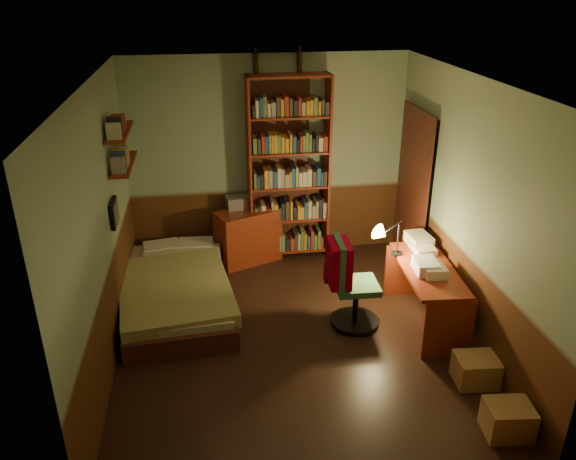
{
  "coord_description": "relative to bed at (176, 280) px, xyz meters",
  "views": [
    {
      "loc": [
        -0.76,
        -4.81,
        3.43
      ],
      "look_at": [
        0.0,
        0.25,
        1.1
      ],
      "focal_mm": 35.0,
      "sensor_mm": 36.0,
      "label": 1
    }
  ],
  "objects": [
    {
      "name": "wall_right",
      "position": [
        2.95,
        -0.82,
        0.99
      ],
      "size": [
        0.02,
        4.0,
        2.6
      ],
      "primitive_type": "cube",
      "color": "gray",
      "rests_on": "ground"
    },
    {
      "name": "ceiling",
      "position": [
        1.19,
        -0.82,
        2.3
      ],
      "size": [
        3.5,
        4.0,
        0.02
      ],
      "primitive_type": "cube",
      "color": "silver",
      "rests_on": "wall_back"
    },
    {
      "name": "bed",
      "position": [
        0.0,
        0.0,
        0.0
      ],
      "size": [
        1.25,
        2.15,
        0.62
      ],
      "primitive_type": "cube",
      "rotation": [
        0.0,
        0.0,
        0.07
      ],
      "color": "olive",
      "rests_on": "ground"
    },
    {
      "name": "floor",
      "position": [
        1.19,
        -0.82,
        -0.32
      ],
      "size": [
        3.5,
        4.0,
        0.02
      ],
      "primitive_type": "cube",
      "color": "black",
      "rests_on": "ground"
    },
    {
      "name": "bookshelf",
      "position": [
        1.44,
        1.03,
        0.88
      ],
      "size": [
        1.03,
        0.36,
        2.37
      ],
      "primitive_type": "cube",
      "rotation": [
        0.0,
        0.0,
        0.04
      ],
      "color": "maroon",
      "rests_on": "ground"
    },
    {
      "name": "wall_back",
      "position": [
        1.19,
        1.19,
        0.99
      ],
      "size": [
        3.5,
        0.02,
        2.6
      ],
      "primitive_type": "cube",
      "color": "gray",
      "rests_on": "ground"
    },
    {
      "name": "door_trim",
      "position": [
        2.88,
        0.48,
        0.69
      ],
      "size": [
        0.02,
        0.98,
        2.08
      ],
      "primitive_type": "cube",
      "color": "#3A1910",
      "rests_on": "ground"
    },
    {
      "name": "paper_stack",
      "position": [
        2.72,
        -0.25,
        0.42
      ],
      "size": [
        0.26,
        0.33,
        0.13
      ],
      "primitive_type": "cube",
      "rotation": [
        0.0,
        0.0,
        0.09
      ],
      "color": "silver",
      "rests_on": "desk"
    },
    {
      "name": "cardboard_box_b",
      "position": [
        2.75,
        -1.79,
        -0.18
      ],
      "size": [
        0.4,
        0.34,
        0.26
      ],
      "primitive_type": "cube",
      "rotation": [
        0.0,
        0.0,
        -0.08
      ],
      "color": "olive",
      "rests_on": "ground"
    },
    {
      "name": "desk_lamp",
      "position": [
        2.4,
        -0.43,
        0.65
      ],
      "size": [
        0.22,
        0.22,
        0.58
      ],
      "primitive_type": "cone",
      "rotation": [
        0.0,
        0.0,
        -0.29
      ],
      "color": "black",
      "rests_on": "desk"
    },
    {
      "name": "bottle_left",
      "position": [
        1.07,
        1.14,
        2.18
      ],
      "size": [
        0.07,
        0.07,
        0.23
      ],
      "primitive_type": "cylinder",
      "rotation": [
        0.0,
        0.0,
        0.17
      ],
      "color": "black",
      "rests_on": "bookshelf"
    },
    {
      "name": "office_chair",
      "position": [
        1.9,
        -0.7,
        0.26
      ],
      "size": [
        0.58,
        0.52,
        1.13
      ],
      "primitive_type": "cube",
      "rotation": [
        0.0,
        0.0,
        -0.04
      ],
      "color": "#2C5B3A",
      "rests_on": "ground"
    },
    {
      "name": "cardboard_box_a",
      "position": [
        2.72,
        -2.43,
        -0.17
      ],
      "size": [
        0.4,
        0.33,
        0.28
      ],
      "primitive_type": "cube",
      "rotation": [
        0.0,
        0.0,
        -0.11
      ],
      "color": "olive",
      "rests_on": "ground"
    },
    {
      "name": "mini_stereo",
      "position": [
        0.79,
        1.07,
        0.48
      ],
      "size": [
        0.33,
        0.27,
        0.16
      ],
      "primitive_type": "cube",
      "rotation": [
        0.0,
        0.0,
        0.17
      ],
      "color": "#B2B2B7",
      "rests_on": "dresser"
    },
    {
      "name": "desk",
      "position": [
        2.63,
        -0.79,
        0.03
      ],
      "size": [
        0.61,
        1.28,
        0.67
      ],
      "primitive_type": "cube",
      "rotation": [
        0.0,
        0.0,
        -0.07
      ],
      "color": "maroon",
      "rests_on": "ground"
    },
    {
      "name": "wall_front",
      "position": [
        1.19,
        -2.83,
        0.99
      ],
      "size": [
        3.5,
        0.02,
        2.6
      ],
      "primitive_type": "cube",
      "color": "gray",
      "rests_on": "ground"
    },
    {
      "name": "red_jacket",
      "position": [
        1.62,
        -0.95,
        1.05
      ],
      "size": [
        0.35,
        0.44,
        0.46
      ],
      "primitive_type": "cube",
      "rotation": [
        0.0,
        0.0,
        -0.42
      ],
      "color": "#970019",
      "rests_on": "office_chair"
    },
    {
      "name": "wall_shelf_upper",
      "position": [
        -0.45,
        0.28,
        1.64
      ],
      "size": [
        0.2,
        0.9,
        0.03
      ],
      "primitive_type": "cube",
      "color": "maroon",
      "rests_on": "wall_left"
    },
    {
      "name": "wall_left",
      "position": [
        -0.57,
        -0.82,
        0.99
      ],
      "size": [
        0.02,
        4.0,
        2.6
      ],
      "primitive_type": "cube",
      "color": "gray",
      "rests_on": "ground"
    },
    {
      "name": "dresser",
      "position": [
        0.9,
        0.94,
        0.04
      ],
      "size": [
        0.89,
        0.67,
        0.71
      ],
      "primitive_type": "cube",
      "rotation": [
        0.0,
        0.0,
        0.4
      ],
      "color": "maroon",
      "rests_on": "ground"
    },
    {
      "name": "doorway",
      "position": [
        2.91,
        0.48,
        0.69
      ],
      "size": [
        0.06,
        0.9,
        2.0
      ],
      "primitive_type": "cube",
      "color": "black",
      "rests_on": "ground"
    },
    {
      "name": "framed_picture",
      "position": [
        -0.53,
        -0.22,
        0.94
      ],
      "size": [
        0.04,
        0.32,
        0.26
      ],
      "primitive_type": "cube",
      "color": "black",
      "rests_on": "wall_left"
    },
    {
      "name": "bottle_right",
      "position": [
        1.59,
        1.14,
        2.19
      ],
      "size": [
        0.08,
        0.08,
        0.25
      ],
      "primitive_type": "cylinder",
      "rotation": [
        0.0,
        0.0,
        -0.3
      ],
      "color": "black",
      "rests_on": "bookshelf"
    },
    {
      "name": "wall_shelf_lower",
      "position": [
        -0.45,
        0.28,
        1.29
      ],
      "size": [
        0.2,
        0.9,
        0.03
      ],
      "primitive_type": "cube",
      "color": "maroon",
      "rests_on": "wall_left"
    }
  ]
}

